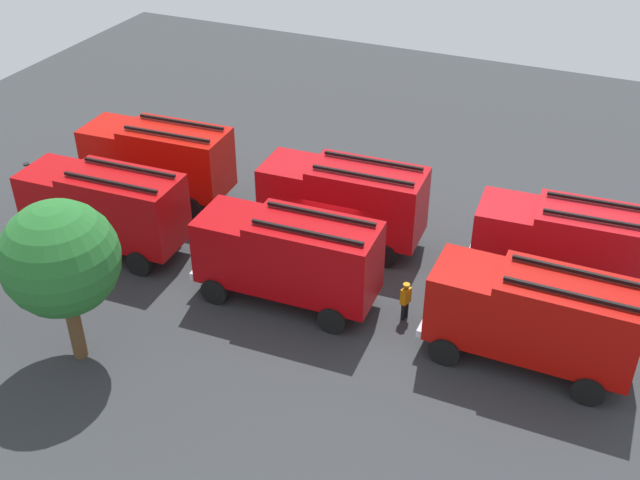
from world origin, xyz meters
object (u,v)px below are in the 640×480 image
(firefighter_2, at_px, (405,299))
(firefighter_3, at_px, (332,184))
(fire_truck_3, at_px, (534,315))
(firefighter_1, at_px, (172,144))
(fire_truck_2, at_px, (158,157))
(firefighter_0, at_px, (29,178))
(fire_truck_4, at_px, (288,255))
(tree_0, at_px, (60,259))
(fire_truck_1, at_px, (343,198))
(fire_truck_5, at_px, (104,205))
(fire_truck_0, at_px, (568,243))
(firefighter_4, at_px, (271,243))
(traffic_cone_0, at_px, (525,306))

(firefighter_2, height_order, firefighter_3, firefighter_3)
(fire_truck_3, height_order, firefighter_3, fire_truck_3)
(firefighter_2, bearing_deg, firefighter_1, 171.56)
(fire_truck_2, height_order, firefighter_0, fire_truck_2)
(fire_truck_2, bearing_deg, fire_truck_4, 148.57)
(tree_0, bearing_deg, fire_truck_1, -118.27)
(fire_truck_5, xyz_separation_m, firefighter_0, (6.16, -2.20, -1.12))
(firefighter_1, height_order, tree_0, tree_0)
(fire_truck_2, height_order, fire_truck_5, same)
(fire_truck_4, bearing_deg, fire_truck_3, 178.22)
(fire_truck_0, relative_size, tree_0, 1.18)
(fire_truck_5, height_order, firefighter_1, fire_truck_5)
(firefighter_3, bearing_deg, fire_truck_1, 131.59)
(firefighter_2, bearing_deg, fire_truck_3, 10.64)
(firefighter_1, relative_size, firefighter_3, 0.91)
(firefighter_0, height_order, firefighter_3, firefighter_0)
(tree_0, bearing_deg, fire_truck_2, -71.52)
(fire_truck_3, bearing_deg, firefighter_1, -22.60)
(fire_truck_5, bearing_deg, tree_0, 115.25)
(firefighter_0, bearing_deg, tree_0, -67.96)
(firefighter_0, xyz_separation_m, firefighter_4, (-13.02, 0.28, -0.14))
(fire_truck_3, xyz_separation_m, firefighter_0, (24.15, -2.43, -1.12))
(firefighter_4, xyz_separation_m, traffic_cone_0, (-10.53, -0.68, -0.55))
(fire_truck_1, xyz_separation_m, firefighter_3, (1.71, -2.89, -1.13))
(fire_truck_5, xyz_separation_m, firefighter_2, (-13.25, -0.44, -1.26))
(firefighter_2, relative_size, tree_0, 0.26)
(fire_truck_0, bearing_deg, traffic_cone_0, 62.48)
(traffic_cone_0, bearing_deg, firefighter_4, 3.68)
(fire_truck_5, bearing_deg, traffic_cone_0, -173.71)
(fire_truck_4, bearing_deg, tree_0, 45.28)
(firefighter_0, xyz_separation_m, traffic_cone_0, (-23.55, -0.40, -0.69))
(fire_truck_0, relative_size, firefighter_4, 4.54)
(tree_0, bearing_deg, traffic_cone_0, -148.10)
(fire_truck_1, height_order, fire_truck_2, same)
(firefighter_2, relative_size, traffic_cone_0, 2.34)
(fire_truck_5, relative_size, traffic_cone_0, 10.57)
(firefighter_1, relative_size, tree_0, 0.27)
(firefighter_2, xyz_separation_m, traffic_cone_0, (-4.14, -2.15, -0.55))
(fire_truck_3, height_order, tree_0, tree_0)
(tree_0, bearing_deg, fire_truck_4, -132.71)
(fire_truck_1, distance_m, fire_truck_2, 9.45)
(fire_truck_0, xyz_separation_m, firefighter_2, (5.12, 4.33, -1.26))
(firefighter_2, distance_m, traffic_cone_0, 4.70)
(fire_truck_5, distance_m, firefighter_4, 7.23)
(firefighter_0, bearing_deg, firefighter_2, -31.26)
(fire_truck_2, height_order, fire_truck_4, same)
(fire_truck_1, xyz_separation_m, firefighter_4, (2.17, 2.65, -1.26))
(fire_truck_1, xyz_separation_m, fire_truck_4, (0.30, 4.83, 0.00))
(firefighter_2, height_order, firefighter_4, firefighter_4)
(firefighter_2, bearing_deg, fire_truck_4, -152.49)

